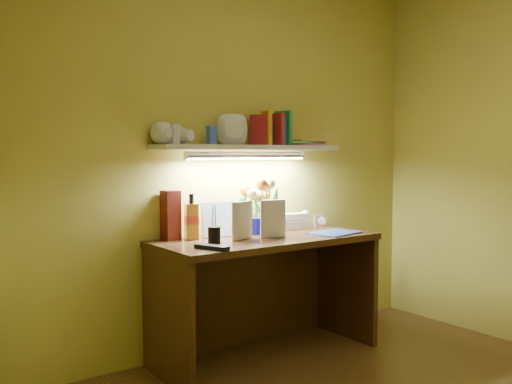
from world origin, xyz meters
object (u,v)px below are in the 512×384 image
at_px(flower_bouquet, 259,205).
at_px(whisky_bottle, 191,217).
at_px(desk_clock, 320,221).
at_px(telephone, 293,220).
at_px(desk, 266,297).

bearing_deg(flower_bouquet, whisky_bottle, 177.43).
height_order(desk_clock, whisky_bottle, whisky_bottle).
relative_size(flower_bouquet, telephone, 1.81).
bearing_deg(desk, whisky_bottle, 156.00).
bearing_deg(desk, telephone, 27.36).
height_order(telephone, whisky_bottle, whisky_bottle).
xyz_separation_m(desk, telephone, (0.36, 0.19, 0.44)).
xyz_separation_m(desk_clock, whisky_bottle, (-1.03, -0.00, 0.10)).
height_order(desk, whisky_bottle, whisky_bottle).
distance_m(telephone, desk_clock, 0.25).
bearing_deg(desk_clock, flower_bouquet, -155.11).
relative_size(flower_bouquet, whisky_bottle, 1.34).
distance_m(desk, flower_bouquet, 0.59).
bearing_deg(telephone, flower_bouquet, -165.09).
bearing_deg(telephone, whisky_bottle, -169.42).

